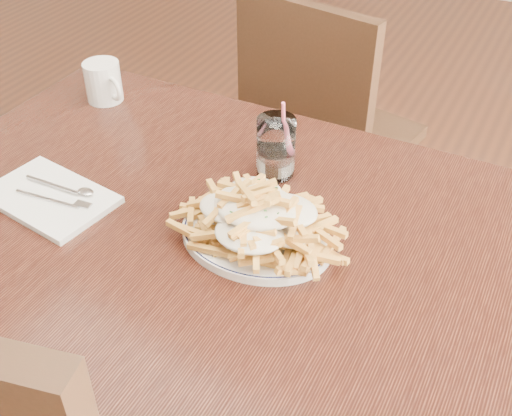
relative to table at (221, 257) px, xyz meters
The scene contains 8 objects.
table is the anchor object (origin of this frame).
chair_far 0.80m from the table, 98.82° to the left, with size 0.48×0.48×0.89m.
fries_plate 0.12m from the table, ahead, with size 0.30×0.28×0.02m.
loaded_fries 0.16m from the table, ahead, with size 0.29×0.25×0.08m.
napkin 0.32m from the table, 164.62° to the right, with size 0.23×0.15×0.01m, color white.
cutlery 0.33m from the table, 165.51° to the right, with size 0.17×0.07×0.01m.
water_glass 0.22m from the table, 83.48° to the left, with size 0.07×0.07×0.16m.
coffee_mug 0.53m from the table, 149.34° to the left, with size 0.11×0.08×0.09m.
Camera 1 is at (0.45, -0.73, 1.45)m, focal length 45.00 mm.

